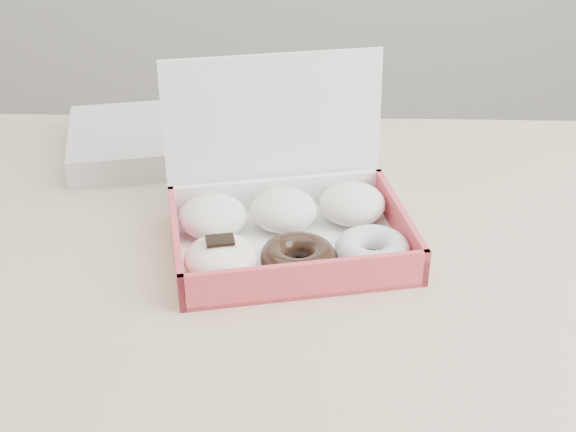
{
  "coord_description": "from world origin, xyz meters",
  "views": [
    {
      "loc": [
        0.08,
        -0.87,
        1.3
      ],
      "look_at": [
        0.05,
        -0.05,
        0.82
      ],
      "focal_mm": 50.0,
      "sensor_mm": 36.0,
      "label": 1
    }
  ],
  "objects": [
    {
      "name": "newspapers",
      "position": [
        -0.16,
        0.26,
        0.77
      ],
      "size": [
        0.31,
        0.27,
        0.04
      ],
      "primitive_type": "cube",
      "rotation": [
        0.0,
        0.0,
        0.22
      ],
      "color": "silver",
      "rests_on": "table"
    },
    {
      "name": "donut_box",
      "position": [
        0.05,
        -0.0,
        0.78
      ],
      "size": [
        0.34,
        0.3,
        0.21
      ],
      "rotation": [
        0.0,
        0.0,
        0.21
      ],
      "color": "white",
      "rests_on": "table"
    },
    {
      "name": "table",
      "position": [
        0.0,
        0.0,
        0.67
      ],
      "size": [
        1.2,
        0.8,
        0.75
      ],
      "color": "#CCB586",
      "rests_on": "ground"
    }
  ]
}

